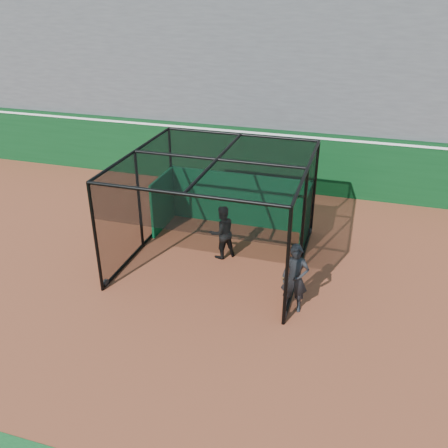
# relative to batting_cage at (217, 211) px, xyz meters

# --- Properties ---
(ground) EXTENTS (120.00, 120.00, 0.00)m
(ground) POSITION_rel_batting_cage_xyz_m (0.23, -2.36, -1.61)
(ground) COLOR brown
(ground) RESTS_ON ground
(outfield_wall) EXTENTS (50.00, 0.50, 2.50)m
(outfield_wall) POSITION_rel_batting_cage_xyz_m (0.23, 6.14, -0.32)
(outfield_wall) COLOR #093514
(outfield_wall) RESTS_ON ground
(grandstand) EXTENTS (50.00, 7.85, 8.95)m
(grandstand) POSITION_rel_batting_cage_xyz_m (0.23, 9.91, 2.87)
(grandstand) COLOR #4C4C4F
(grandstand) RESTS_ON ground
(batting_cage) EXTENTS (5.19, 5.27, 3.22)m
(batting_cage) POSITION_rel_batting_cage_xyz_m (0.00, 0.00, 0.00)
(batting_cage) COLOR black
(batting_cage) RESTS_ON ground
(batter) EXTENTS (1.05, 1.04, 1.71)m
(batter) POSITION_rel_batting_cage_xyz_m (0.10, 0.12, -0.75)
(batter) COLOR black
(batter) RESTS_ON ground
(on_deck_player) EXTENTS (0.72, 0.49, 1.89)m
(on_deck_player) POSITION_rel_batting_cage_xyz_m (2.67, -1.92, -0.66)
(on_deck_player) COLOR black
(on_deck_player) RESTS_ON ground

